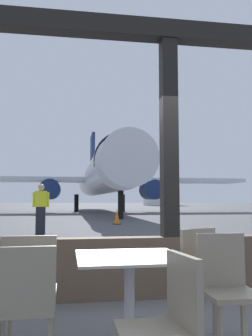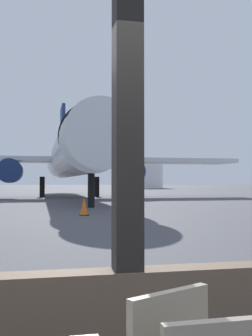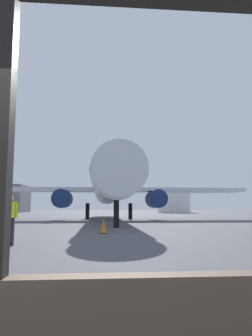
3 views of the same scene
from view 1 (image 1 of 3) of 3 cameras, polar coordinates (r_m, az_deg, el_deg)
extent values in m
plane|color=#4C4C51|center=(44.48, -7.50, -6.53)|extent=(220.00, 220.00, 0.00)
cube|color=brown|center=(4.70, 6.97, -15.07)|extent=(7.39, 0.24, 0.73)
cube|color=black|center=(5.13, 6.59, 20.51)|extent=(7.39, 0.24, 0.24)
cube|color=black|center=(4.65, 6.81, 0.57)|extent=(0.20, 0.20, 3.27)
cube|color=#ADA89E|center=(2.88, 0.54, -13.80)|extent=(0.81, 0.81, 0.02)
cylinder|color=#9EA0A5|center=(2.96, 0.54, -21.07)|extent=(0.08, 0.08, 0.74)
cube|color=gray|center=(2.18, 4.43, -24.42)|extent=(0.40, 0.40, 0.04)
cube|color=gray|center=(2.18, 9.06, -18.38)|extent=(0.09, 0.40, 0.40)
cube|color=gray|center=(3.06, -14.82, -18.38)|extent=(0.40, 0.40, 0.04)
cube|color=gray|center=(2.84, -15.08, -14.59)|extent=(0.40, 0.04, 0.43)
cylinder|color=gray|center=(3.31, -17.76, -21.51)|extent=(0.03, 0.03, 0.47)
cylinder|color=gray|center=(3.28, -11.43, -21.80)|extent=(0.03, 0.03, 0.47)
cylinder|color=gray|center=(2.99, -18.81, -23.34)|extent=(0.03, 0.03, 0.47)
cylinder|color=gray|center=(2.96, -11.70, -23.70)|extent=(0.03, 0.03, 0.47)
cube|color=gray|center=(3.00, 16.26, -18.56)|extent=(0.40, 0.40, 0.04)
cube|color=gray|center=(3.12, 14.65, -13.76)|extent=(0.40, 0.05, 0.42)
cylinder|color=gray|center=(3.28, 17.83, -21.60)|extent=(0.03, 0.03, 0.47)
cylinder|color=gray|center=(3.15, 11.89, -22.47)|extent=(0.03, 0.03, 0.47)
cube|color=gray|center=(3.29, 13.73, -17.34)|extent=(0.40, 0.40, 0.04)
cube|color=gray|center=(3.37, 11.32, -12.98)|extent=(0.38, 0.21, 0.43)
cylinder|color=gray|center=(3.37, 18.21, -21.14)|extent=(0.03, 0.03, 0.48)
cylinder|color=gray|center=(3.12, 14.06, -22.58)|extent=(0.03, 0.03, 0.48)
cylinder|color=gray|center=(3.58, 13.62, -20.25)|extent=(0.03, 0.03, 0.48)
cylinder|color=gray|center=(3.35, 9.41, -21.41)|extent=(0.03, 0.03, 0.48)
cube|color=gray|center=(2.76, -15.54, -20.35)|extent=(0.40, 0.40, 0.04)
cube|color=gray|center=(2.53, -15.72, -16.46)|extent=(0.40, 0.06, 0.42)
cylinder|color=gray|center=(3.00, -18.93, -23.46)|extent=(0.03, 0.03, 0.45)
cylinder|color=gray|center=(2.98, -11.83, -23.75)|extent=(0.03, 0.03, 0.45)
cylinder|color=silver|center=(36.63, -3.95, -1.44)|extent=(3.44, 29.59, 3.44)
cone|color=silver|center=(20.70, 0.06, 1.32)|extent=(3.27, 2.60, 3.27)
cylinder|color=black|center=(22.59, -0.71, 1.17)|extent=(3.51, 0.90, 3.51)
cube|color=silver|center=(36.89, -16.02, -1.75)|extent=(13.74, 4.20, 0.36)
cube|color=silver|center=(38.24, 7.64, -2.01)|extent=(13.74, 4.20, 0.36)
cylinder|color=navy|center=(35.22, -11.79, -3.32)|extent=(1.90, 3.20, 1.90)
cylinder|color=navy|center=(36.13, 4.03, -3.45)|extent=(1.90, 3.20, 1.90)
cube|color=navy|center=(50.22, -5.29, 2.32)|extent=(0.36, 4.40, 5.20)
cylinder|color=black|center=(22.75, -0.83, -5.81)|extent=(0.36, 0.36, 1.76)
cylinder|color=black|center=(37.58, -7.80, -5.46)|extent=(0.44, 0.44, 1.76)
cylinder|color=black|center=(38.00, -0.51, -5.51)|extent=(0.44, 0.44, 1.76)
cube|color=black|center=(13.01, -13.28, -8.04)|extent=(0.32, 0.20, 0.95)
cube|color=yellow|center=(12.99, -13.21, -4.74)|extent=(0.40, 0.22, 0.55)
sphere|color=tan|center=(13.00, -13.18, -2.95)|extent=(0.22, 0.22, 0.22)
cylinder|color=yellow|center=(12.96, -12.16, -4.87)|extent=(0.09, 0.09, 0.52)
cylinder|color=yellow|center=(13.02, -14.27, -4.83)|extent=(0.09, 0.09, 0.52)
cone|color=orange|center=(17.98, -1.45, -7.65)|extent=(0.32, 0.32, 0.74)
cube|color=black|center=(18.00, -1.45, -8.77)|extent=(0.36, 0.36, 0.03)
cylinder|color=white|center=(82.25, 5.52, -3.99)|extent=(7.99, 7.99, 5.32)
camera|label=2|loc=(1.73, 13.03, 1.08)|focal=43.33mm
camera|label=3|loc=(2.70, 43.23, -1.09)|focal=33.99mm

